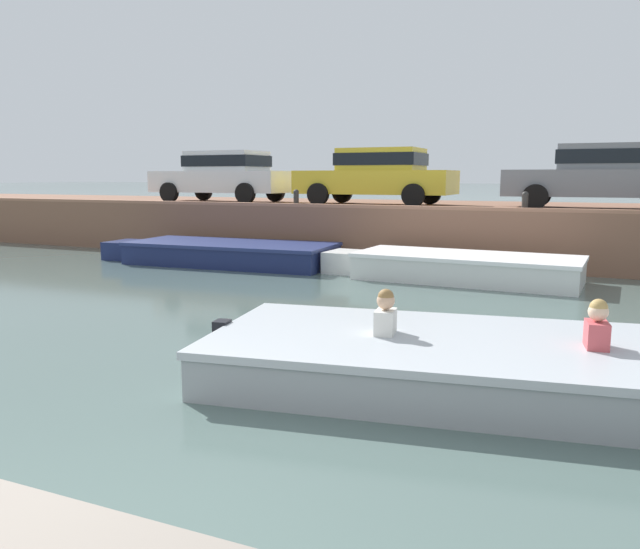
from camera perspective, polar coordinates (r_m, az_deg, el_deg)
The scene contains 11 objects.
ground_plane at distance 8.87m, azimuth 6.90°, elevation -5.18°, with size 400.00×400.00×0.00m, color #4C605B.
far_quay_wall at distance 17.84m, azimuth 15.75°, elevation 3.89°, with size 60.00×6.00×1.38m, color brown.
far_wall_coping at distance 14.96m, azimuth 14.29°, elevation 5.85°, with size 60.00×0.24×0.08m, color #9F6C52.
boat_moored_west_navy at distance 15.75m, azimuth -8.94°, elevation 1.96°, with size 6.18×2.31×0.55m.
boat_moored_central_white at distance 13.39m, azimuth 12.30°, elevation 0.67°, with size 5.51×2.09×0.56m.
motorboat_passing at distance 6.67m, azimuth 18.61°, elevation -8.08°, with size 7.32×3.28×0.99m.
car_leftmost_white at distance 19.68m, azimuth -8.74°, elevation 9.05°, with size 4.44×2.04×1.54m.
car_left_inner_yellow at distance 17.53m, azimuth 5.29°, elevation 9.14°, with size 4.33×1.97×1.54m.
car_centre_grey at distance 16.63m, azimuth 24.24°, elevation 8.42°, with size 4.36×2.05×1.54m.
mooring_bollard_west at distance 16.53m, azimuth -2.20°, elevation 7.08°, with size 0.15×0.15×0.44m.
mooring_bollard_mid at distance 14.94m, azimuth 18.23°, elevation 6.45°, with size 0.15×0.15×0.44m.
Camera 1 is at (2.47, -1.88, 2.15)m, focal length 35.00 mm.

